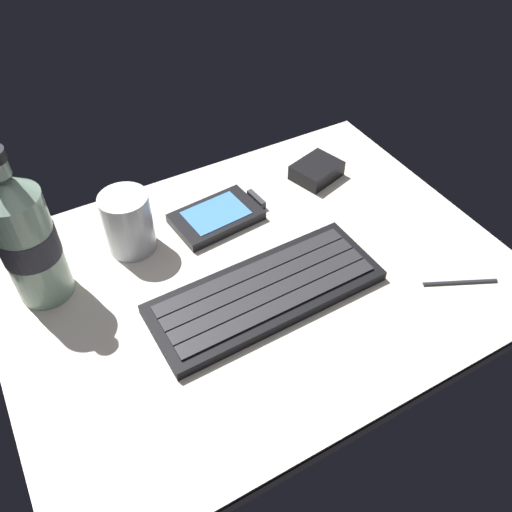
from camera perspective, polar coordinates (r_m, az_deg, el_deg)
ground_plane at (r=69.60cm, az=0.09°, el=-2.42°), size 64.00×48.00×2.80cm
keyboard at (r=65.76cm, az=1.05°, el=-3.82°), size 29.25×11.67×1.70cm
handheld_device at (r=76.11cm, az=-3.83°, el=4.37°), size 13.29×8.73×1.50cm
juice_cup at (r=71.67cm, az=-13.44°, el=3.28°), size 6.40×6.40×8.50cm
water_bottle at (r=65.82cm, az=-23.31°, el=1.77°), size 6.73×6.73×20.80cm
charger_block at (r=83.88cm, az=6.47°, el=9.04°), size 8.30×7.35×2.40cm
stylus_pen at (r=72.27cm, az=20.98°, el=-2.54°), size 8.88×4.71×0.70cm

